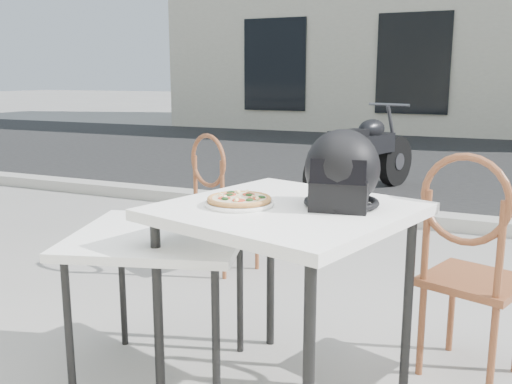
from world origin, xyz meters
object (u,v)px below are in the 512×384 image
at_px(cafe_chair_side, 219,195).
at_px(motorcycle, 364,155).
at_px(pizza, 239,199).
at_px(cafe_chair_main, 469,257).
at_px(cafe_table_main, 286,224).
at_px(cafe_table_side, 161,246).
at_px(plate, 239,204).
at_px(helmet, 342,173).

xyz_separation_m(cafe_chair_side, motorcycle, (0.30, 3.01, -0.09)).
relative_size(pizza, motorcycle, 0.14).
height_order(cafe_chair_main, cafe_chair_side, cafe_chair_main).
bearing_deg(cafe_table_main, cafe_table_side, -174.42).
bearing_deg(cafe_table_side, cafe_chair_side, 107.53).
relative_size(cafe_table_main, cafe_chair_main, 1.05).
xyz_separation_m(plate, cafe_chair_main, (0.84, 0.55, -0.27)).
height_order(helmet, cafe_chair_main, helmet).
xyz_separation_m(plate, cafe_chair_side, (-0.83, 1.41, -0.31)).
height_order(cafe_table_main, motorcycle, motorcycle).
relative_size(helmet, cafe_table_side, 0.39).
distance_m(cafe_table_main, cafe_chair_main, 0.84).
height_order(plate, pizza, pizza).
height_order(cafe_chair_main, cafe_table_side, cafe_chair_main).
height_order(plate, cafe_chair_side, cafe_chair_side).
xyz_separation_m(cafe_table_side, cafe_chair_side, (-0.44, 1.39, -0.08)).
distance_m(cafe_chair_side, motorcycle, 3.03).
distance_m(cafe_table_main, helmet, 0.30).
relative_size(plate, pizza, 1.23).
bearing_deg(pizza, plate, -113.59).
bearing_deg(cafe_chair_main, helmet, 59.29).
bearing_deg(motorcycle, helmet, -58.50).
bearing_deg(plate, cafe_chair_main, 33.05).
distance_m(helmet, motorcycle, 4.40).
relative_size(helmet, motorcycle, 0.18).
xyz_separation_m(cafe_table_main, cafe_chair_side, (-1.00, 1.34, -0.23)).
bearing_deg(cafe_table_main, plate, -157.13).
bearing_deg(cafe_table_main, cafe_chair_side, 126.72).
height_order(plate, motorcycle, motorcycle).
height_order(pizza, cafe_chair_side, cafe_chair_side).
bearing_deg(pizza, cafe_table_side, 177.33).
bearing_deg(cafe_chair_main, motorcycle, -51.61).
relative_size(pizza, helmet, 0.82).
height_order(cafe_chair_side, motorcycle, motorcycle).
relative_size(plate, motorcycle, 0.18).
xyz_separation_m(cafe_table_main, cafe_table_side, (-0.56, -0.05, -0.14)).
bearing_deg(cafe_table_side, helmet, 9.73).
distance_m(pizza, helmet, 0.41).
xyz_separation_m(helmet, motorcycle, (-0.90, 4.28, -0.53)).
height_order(cafe_table_main, helmet, helmet).
relative_size(helmet, cafe_chair_main, 0.33).
bearing_deg(cafe_chair_side, pizza, 144.55).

